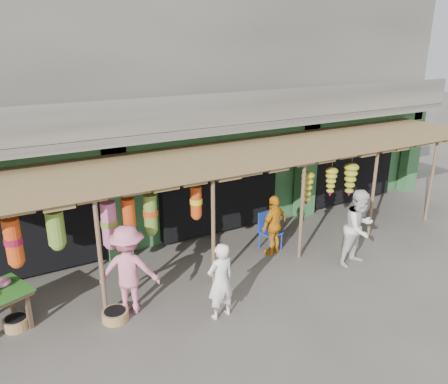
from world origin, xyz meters
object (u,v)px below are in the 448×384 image
person_front (221,281)px  person_right (359,228)px  blue_chair (268,228)px  person_shopper (129,270)px  person_vendor (274,225)px

person_front → person_right: 4.03m
blue_chair → person_front: bearing=-147.0°
person_right → person_shopper: 5.58m
person_right → person_front: bearing=175.4°
person_front → person_shopper: person_shopper is taller
blue_chair → person_front: size_ratio=0.63×
blue_chair → person_right: size_ratio=0.52×
blue_chair → person_vendor: (-0.06, -0.32, 0.23)m
person_vendor → person_shopper: bearing=-8.7°
person_front → person_vendor: person_front is taller
person_shopper → person_right: bearing=-159.7°
person_front → person_right: bearing=179.1°
person_shopper → blue_chair: bearing=-137.7°
blue_chair → person_shopper: 4.26m
blue_chair → person_shopper: bearing=-171.9°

